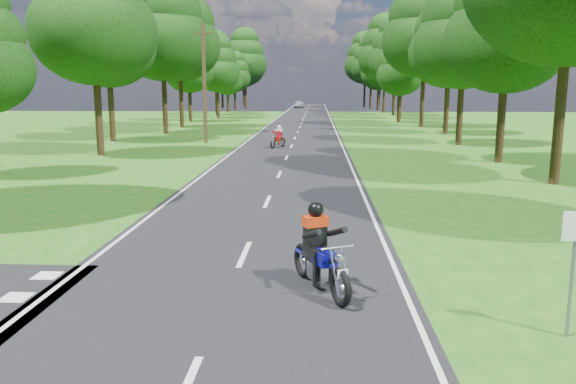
{
  "coord_description": "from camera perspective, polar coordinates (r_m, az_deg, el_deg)",
  "views": [
    {
      "loc": [
        1.63,
        -10.28,
        3.77
      ],
      "look_at": [
        0.9,
        4.0,
        1.1
      ],
      "focal_mm": 35.0,
      "sensor_mm": 36.0,
      "label": 1
    }
  ],
  "objects": [
    {
      "name": "road_sign",
      "position": [
        9.45,
        27.13,
        -5.5
      ],
      "size": [
        0.45,
        0.07,
        2.0
      ],
      "color": "slate",
      "rests_on": "ground"
    },
    {
      "name": "treeline",
      "position": [
        70.49,
        2.84,
        14.2
      ],
      "size": [
        40.0,
        115.35,
        14.78
      ],
      "color": "black",
      "rests_on": "ground"
    },
    {
      "name": "distant_car",
      "position": [
        105.86,
        1.12,
        8.92
      ],
      "size": [
        1.86,
        4.23,
        1.42
      ],
      "primitive_type": "imported",
      "rotation": [
        0.0,
        0.0,
        -0.04
      ],
      "color": "silver",
      "rests_on": "main_road"
    },
    {
      "name": "main_road",
      "position": [
        60.42,
        1.38,
        7.0
      ],
      "size": [
        7.0,
        140.0,
        0.02
      ],
      "primitive_type": "cube",
      "color": "black",
      "rests_on": "ground"
    },
    {
      "name": "ground",
      "position": [
        11.07,
        -5.79,
        -9.39
      ],
      "size": [
        160.0,
        160.0,
        0.0
      ],
      "primitive_type": "plane",
      "color": "#195814",
      "rests_on": "ground"
    },
    {
      "name": "telegraph_pole",
      "position": [
        39.04,
        -8.5,
        10.9
      ],
      "size": [
        1.2,
        0.26,
        8.0
      ],
      "color": "#382616",
      "rests_on": "ground"
    },
    {
      "name": "rider_near_blue",
      "position": [
        10.44,
        3.31,
        -5.67
      ],
      "size": [
        1.44,
        2.09,
        1.66
      ],
      "primitive_type": null,
      "rotation": [
        0.0,
        0.0,
        0.43
      ],
      "color": "#0C0B7F",
      "rests_on": "main_road"
    },
    {
      "name": "rider_far_red",
      "position": [
        35.71,
        -1.04,
        5.68
      ],
      "size": [
        1.17,
        1.78,
        1.41
      ],
      "primitive_type": null,
      "rotation": [
        0.0,
        0.0,
        -0.4
      ],
      "color": "#B4150D",
      "rests_on": "main_road"
    },
    {
      "name": "road_markings",
      "position": [
        58.56,
        1.2,
        6.9
      ],
      "size": [
        7.4,
        140.0,
        0.01
      ],
      "color": "silver",
      "rests_on": "main_road"
    }
  ]
}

